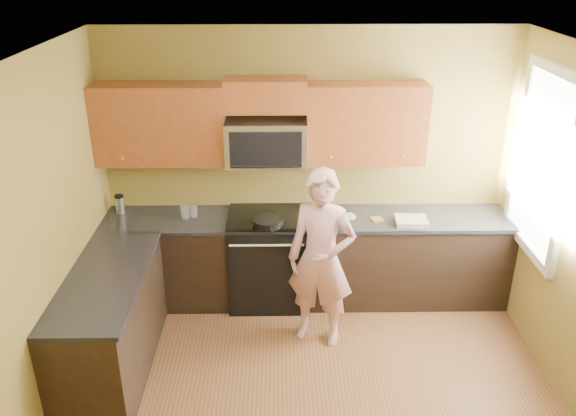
{
  "coord_description": "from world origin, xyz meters",
  "views": [
    {
      "loc": [
        -0.27,
        -3.45,
        3.36
      ],
      "look_at": [
        -0.2,
        1.3,
        1.2
      ],
      "focal_mm": 36.34,
      "sensor_mm": 36.0,
      "label": 1
    }
  ],
  "objects_px": {
    "stove": "(268,258)",
    "travel_mug": "(121,213)",
    "microwave": "(266,163)",
    "butter_tub": "(311,219)",
    "frying_pan": "(268,225)",
    "woman": "(321,259)"
  },
  "relations": [
    {
      "from": "stove",
      "to": "travel_mug",
      "type": "relative_size",
      "value": 5.01
    },
    {
      "from": "microwave",
      "to": "butter_tub",
      "type": "bearing_deg",
      "value": -17.63
    },
    {
      "from": "frying_pan",
      "to": "travel_mug",
      "type": "xyz_separation_m",
      "value": [
        -1.47,
        0.35,
        -0.03
      ]
    },
    {
      "from": "woman",
      "to": "travel_mug",
      "type": "relative_size",
      "value": 8.76
    },
    {
      "from": "microwave",
      "to": "frying_pan",
      "type": "bearing_deg",
      "value": -87.84
    },
    {
      "from": "microwave",
      "to": "frying_pan",
      "type": "height_order",
      "value": "microwave"
    },
    {
      "from": "microwave",
      "to": "travel_mug",
      "type": "bearing_deg",
      "value": 179.01
    },
    {
      "from": "woman",
      "to": "butter_tub",
      "type": "height_order",
      "value": "woman"
    },
    {
      "from": "butter_tub",
      "to": "travel_mug",
      "type": "xyz_separation_m",
      "value": [
        -1.89,
        0.16,
        -0.0
      ]
    },
    {
      "from": "travel_mug",
      "to": "frying_pan",
      "type": "bearing_deg",
      "value": -13.52
    },
    {
      "from": "woman",
      "to": "butter_tub",
      "type": "xyz_separation_m",
      "value": [
        -0.06,
        0.64,
        0.09
      ]
    },
    {
      "from": "travel_mug",
      "to": "butter_tub",
      "type": "bearing_deg",
      "value": -4.92
    },
    {
      "from": "frying_pan",
      "to": "travel_mug",
      "type": "relative_size",
      "value": 2.69
    },
    {
      "from": "frying_pan",
      "to": "butter_tub",
      "type": "distance_m",
      "value": 0.46
    },
    {
      "from": "woman",
      "to": "butter_tub",
      "type": "relative_size",
      "value": 15.21
    },
    {
      "from": "stove",
      "to": "frying_pan",
      "type": "distance_m",
      "value": 0.52
    },
    {
      "from": "stove",
      "to": "frying_pan",
      "type": "xyz_separation_m",
      "value": [
        0.01,
        -0.2,
        0.47
      ]
    },
    {
      "from": "stove",
      "to": "woman",
      "type": "distance_m",
      "value": 0.89
    },
    {
      "from": "microwave",
      "to": "woman",
      "type": "xyz_separation_m",
      "value": [
        0.49,
        -0.78,
        -0.62
      ]
    },
    {
      "from": "stove",
      "to": "woman",
      "type": "height_order",
      "value": "woman"
    },
    {
      "from": "microwave",
      "to": "travel_mug",
      "type": "height_order",
      "value": "microwave"
    },
    {
      "from": "microwave",
      "to": "stove",
      "type": "bearing_deg",
      "value": -90.0
    }
  ]
}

